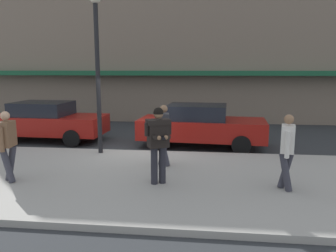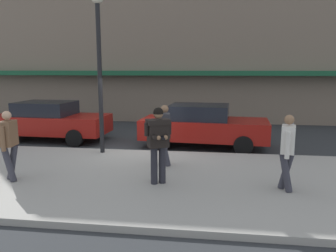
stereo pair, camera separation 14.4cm
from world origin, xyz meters
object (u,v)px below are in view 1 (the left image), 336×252
at_px(pedestrian_dark_coat, 7,142).
at_px(street_lamp_post, 97,58).
at_px(parked_sedan_mid, 201,125).
at_px(parking_meter, 288,131).
at_px(parked_sedan_near, 47,121).
at_px(pedestrian_with_bag, 164,132).
at_px(man_texting_on_phone, 158,137).
at_px(pedestrian_in_light_coat, 287,147).

height_order(pedestrian_dark_coat, street_lamp_post, street_lamp_post).
xyz_separation_m(parked_sedan_mid, street_lamp_post, (-3.18, -1.78, 2.35)).
bearing_deg(parking_meter, parked_sedan_near, 166.63).
bearing_deg(parking_meter, street_lamp_post, -179.51).
bearing_deg(pedestrian_dark_coat, pedestrian_with_bag, 26.14).
relative_size(parked_sedan_mid, man_texting_on_phone, 2.56).
bearing_deg(pedestrian_dark_coat, parking_meter, 22.52).
bearing_deg(parked_sedan_mid, pedestrian_dark_coat, -133.69).
relative_size(parked_sedan_near, parking_meter, 3.60).
bearing_deg(pedestrian_dark_coat, man_texting_on_phone, 3.99).
height_order(pedestrian_with_bag, parking_meter, pedestrian_with_bag).
xyz_separation_m(pedestrian_with_bag, parking_meter, (3.62, 1.23, -0.14)).
bearing_deg(pedestrian_dark_coat, pedestrian_in_light_coat, 1.61).
bearing_deg(pedestrian_with_bag, parked_sedan_mid, 71.88).
relative_size(pedestrian_in_light_coat, pedestrian_dark_coat, 1.00).
height_order(man_texting_on_phone, street_lamp_post, street_lamp_post).
distance_m(pedestrian_with_bag, street_lamp_post, 3.23).
height_order(parked_sedan_mid, parking_meter, parked_sedan_mid).
distance_m(parked_sedan_mid, parking_meter, 3.17).
bearing_deg(pedestrian_in_light_coat, pedestrian_dark_coat, -178.39).
distance_m(parked_sedan_mid, pedestrian_in_light_coat, 4.92).
xyz_separation_m(pedestrian_with_bag, street_lamp_post, (-2.21, 1.18, 2.03)).
xyz_separation_m(pedestrian_in_light_coat, pedestrian_with_bag, (-2.92, 1.54, -0.00)).
height_order(parked_sedan_mid, man_texting_on_phone, man_texting_on_phone).
distance_m(pedestrian_in_light_coat, parking_meter, 2.86).
distance_m(parked_sedan_mid, pedestrian_with_bag, 3.14).
xyz_separation_m(parked_sedan_mid, pedestrian_with_bag, (-0.97, -2.97, 0.32)).
bearing_deg(man_texting_on_phone, pedestrian_in_light_coat, -1.35).
xyz_separation_m(pedestrian_dark_coat, parking_meter, (7.13, 2.95, -0.14)).
height_order(parked_sedan_mid, street_lamp_post, street_lamp_post).
relative_size(pedestrian_in_light_coat, parking_meter, 1.34).
xyz_separation_m(man_texting_on_phone, pedestrian_dark_coat, (-3.56, -0.25, -0.14)).
height_order(parked_sedan_near, street_lamp_post, street_lamp_post).
bearing_deg(parked_sedan_near, street_lamp_post, -36.52).
bearing_deg(pedestrian_with_bag, pedestrian_in_light_coat, -27.80).
distance_m(man_texting_on_phone, pedestrian_dark_coat, 3.58).
relative_size(parked_sedan_near, pedestrian_in_light_coat, 2.69).
distance_m(parked_sedan_mid, street_lamp_post, 4.34).
bearing_deg(pedestrian_in_light_coat, parked_sedan_mid, 113.42).
xyz_separation_m(street_lamp_post, parking_meter, (5.83, 0.05, -2.17)).
relative_size(pedestrian_with_bag, pedestrian_dark_coat, 1.00).
bearing_deg(parked_sedan_near, pedestrian_in_light_coat, -31.19).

